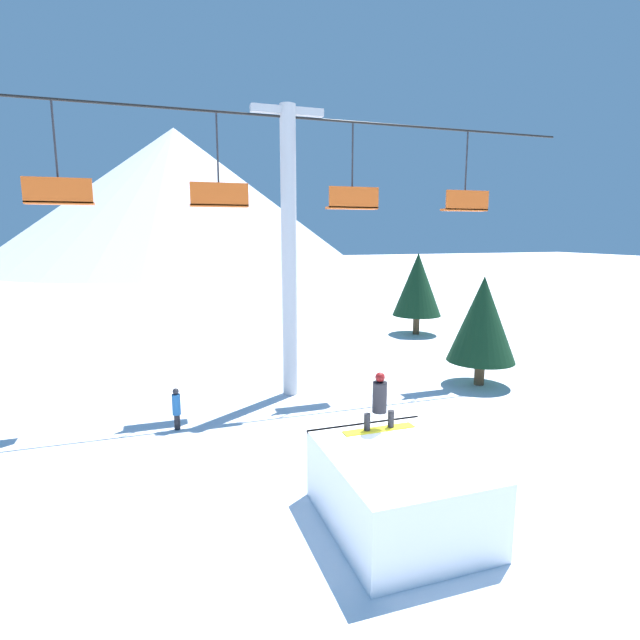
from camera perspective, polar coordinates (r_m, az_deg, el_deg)
ground_plane at (r=11.10m, az=10.52°, el=-20.51°), size 220.00×220.00×0.00m
mountain_ridge at (r=88.88m, az=-16.07°, el=13.21°), size 60.96×60.96×22.49m
snow_ramp at (r=10.21m, az=8.94°, el=-18.61°), size 2.64×3.34×1.47m
snowboarder at (r=10.69m, az=6.82°, el=-9.39°), size 1.58×0.30×1.26m
chairlift at (r=16.89m, az=-3.57°, el=9.75°), size 21.33×0.52×9.66m
pine_tree_near at (r=19.16m, az=18.07°, el=0.08°), size 2.48×2.48×4.07m
pine_tree_far at (r=28.05m, az=11.09°, el=4.00°), size 2.67×2.67×4.53m
distant_skier at (r=15.06m, az=-16.08°, el=-9.55°), size 0.24×0.24×1.23m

